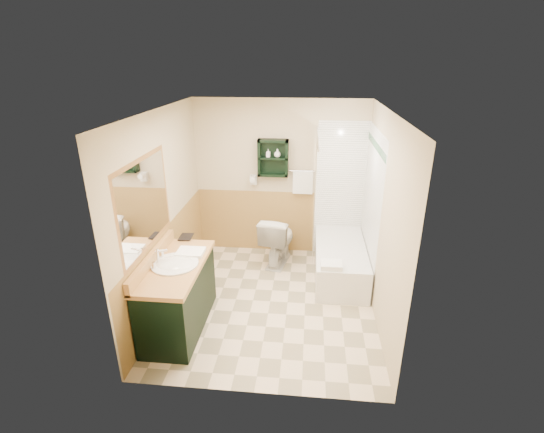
{
  "coord_description": "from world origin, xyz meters",
  "views": [
    {
      "loc": [
        0.45,
        -4.28,
        2.94
      ],
      "look_at": [
        0.0,
        0.2,
        1.11
      ],
      "focal_mm": 26.0,
      "sensor_mm": 36.0,
      "label": 1
    }
  ],
  "objects": [
    {
      "name": "curtain_rod",
      "position": [
        0.53,
        0.75,
        2.0
      ],
      "size": [
        0.03,
        1.6,
        0.03
      ],
      "primitive_type": "cylinder",
      "rotation": [
        1.57,
        0.0,
        0.0
      ],
      "color": "silver",
      "rests_on": "back_wall"
    },
    {
      "name": "mirror_frame",
      "position": [
        -1.27,
        -0.55,
        1.5
      ],
      "size": [
        1.3,
        1.3,
        1.0
      ],
      "primitive_type": null,
      "color": "#9C6333",
      "rests_on": "left_wall"
    },
    {
      "name": "soap_bottle_a",
      "position": [
        -0.17,
        1.4,
        1.59
      ],
      "size": [
        0.07,
        0.12,
        0.05
      ],
      "primitive_type": "imported",
      "rotation": [
        0.0,
        0.0,
        -0.15
      ],
      "color": "silver",
      "rests_on": "wall_shelf"
    },
    {
      "name": "hair_dryer",
      "position": [
        -0.4,
        1.43,
        1.2
      ],
      "size": [
        0.1,
        0.24,
        0.18
      ],
      "primitive_type": null,
      "color": "silver",
      "rests_on": "back_wall"
    },
    {
      "name": "wall_shelf",
      "position": [
        -0.1,
        1.41,
        1.55
      ],
      "size": [
        0.45,
        0.15,
        0.55
      ],
      "primitive_type": "cube",
      "color": "black",
      "rests_on": "back_wall"
    },
    {
      "name": "back_wall",
      "position": [
        0.0,
        1.52,
        1.2
      ],
      "size": [
        2.6,
        0.04,
        2.4
      ],
      "primitive_type": "cube",
      "color": "beige",
      "rests_on": "ground"
    },
    {
      "name": "wainscot_left",
      "position": [
        -1.29,
        0.0,
        0.5
      ],
      "size": [
        2.98,
        2.98,
        1.0
      ],
      "primitive_type": null,
      "color": "tan",
      "rests_on": "left_wall"
    },
    {
      "name": "vanity_book",
      "position": [
        -1.16,
        0.09,
        0.93
      ],
      "size": [
        0.16,
        0.03,
        0.22
      ],
      "primitive_type": "imported",
      "rotation": [
        0.0,
        0.0,
        0.04
      ],
      "color": "black",
      "rests_on": "vanity"
    },
    {
      "name": "vanity",
      "position": [
        -0.99,
        -0.59,
        0.41
      ],
      "size": [
        0.59,
        1.29,
        0.82
      ],
      "primitive_type": "cube",
      "color": "black",
      "rests_on": "ground"
    },
    {
      "name": "soap_bottle_b",
      "position": [
        -0.04,
        1.4,
        1.61
      ],
      "size": [
        0.13,
        0.15,
        0.1
      ],
      "primitive_type": "imported",
      "rotation": [
        0.0,
        0.0,
        -0.36
      ],
      "color": "silver",
      "rests_on": "wall_shelf"
    },
    {
      "name": "counter_towel",
      "position": [
        -0.9,
        -0.32,
        0.84
      ],
      "size": [
        0.31,
        0.24,
        0.04
      ],
      "primitive_type": "cube",
      "color": "white",
      "rests_on": "vanity"
    },
    {
      "name": "toilet",
      "position": [
        0.01,
        1.06,
        0.38
      ],
      "size": [
        0.57,
        0.84,
        0.76
      ],
      "primitive_type": "imported",
      "rotation": [
        0.0,
        0.0,
        2.95
      ],
      "color": "silver",
      "rests_on": "ground"
    },
    {
      "name": "mirror_glass",
      "position": [
        -1.27,
        -0.55,
        1.5
      ],
      "size": [
        1.2,
        1.2,
        0.9
      ],
      "primitive_type": null,
      "color": "white",
      "rests_on": "left_wall"
    },
    {
      "name": "wainscot_back",
      "position": [
        0.0,
        1.49,
        0.5
      ],
      "size": [
        2.58,
        2.58,
        1.0
      ],
      "primitive_type": null,
      "color": "tan",
      "rests_on": "back_wall"
    },
    {
      "name": "ceiling",
      "position": [
        0.0,
        0.0,
        2.42
      ],
      "size": [
        2.6,
        3.0,
        0.04
      ],
      "primitive_type": "cube",
      "color": "white",
      "rests_on": "back_wall"
    },
    {
      "name": "right_wall",
      "position": [
        1.32,
        0.0,
        1.2
      ],
      "size": [
        0.04,
        3.0,
        2.4
      ],
      "primitive_type": "cube",
      "color": "beige",
      "rests_on": "ground"
    },
    {
      "name": "left_wall",
      "position": [
        -1.32,
        0.0,
        1.2
      ],
      "size": [
        0.04,
        3.0,
        2.4
      ],
      "primitive_type": "cube",
      "color": "beige",
      "rests_on": "ground"
    },
    {
      "name": "towel_bar",
      "position": [
        0.35,
        1.45,
        1.35
      ],
      "size": [
        0.4,
        0.06,
        0.4
      ],
      "primitive_type": null,
      "color": "white",
      "rests_on": "back_wall"
    },
    {
      "name": "tile_back",
      "position": [
        1.03,
        1.48,
        1.05
      ],
      "size": [
        0.95,
        0.95,
        2.1
      ],
      "primitive_type": null,
      "color": "white",
      "rests_on": "back_wall"
    },
    {
      "name": "floor",
      "position": [
        0.0,
        0.0,
        0.0
      ],
      "size": [
        3.0,
        3.0,
        0.0
      ],
      "primitive_type": "plane",
      "color": "beige",
      "rests_on": "ground"
    },
    {
      "name": "tile_accent",
      "position": [
        1.27,
        0.75,
        1.9
      ],
      "size": [
        1.5,
        1.5,
        0.1
      ],
      "primitive_type": null,
      "color": "#154C29",
      "rests_on": "right_wall"
    },
    {
      "name": "bathtub",
      "position": [
        0.93,
        0.76,
        0.23
      ],
      "size": [
        0.69,
        1.5,
        0.46
      ],
      "primitive_type": "cube",
      "color": "silver",
      "rests_on": "ground"
    },
    {
      "name": "tub_towel",
      "position": [
        0.76,
        0.14,
        0.5
      ],
      "size": [
        0.27,
        0.22,
        0.07
      ],
      "primitive_type": "cube",
      "color": "white",
      "rests_on": "bathtub"
    },
    {
      "name": "tile_right",
      "position": [
        1.28,
        0.75,
        1.05
      ],
      "size": [
        1.5,
        1.5,
        2.1
      ],
      "primitive_type": null,
      "color": "white",
      "rests_on": "right_wall"
    },
    {
      "name": "shower_curtain",
      "position": [
        0.53,
        0.92,
        1.15
      ],
      "size": [
        1.05,
        1.05,
        1.7
      ],
      "primitive_type": null,
      "color": "#BDB48F",
      "rests_on": "curtain_rod"
    }
  ]
}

